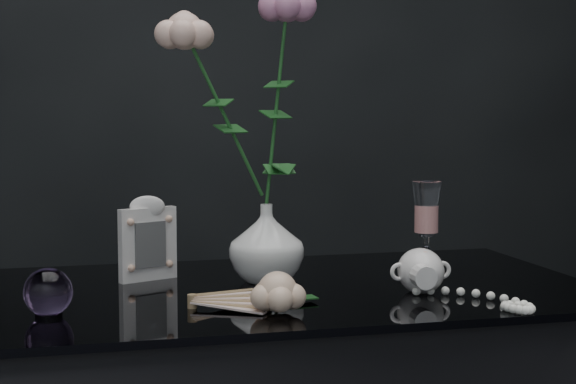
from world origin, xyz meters
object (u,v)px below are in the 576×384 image
object	(u,v)px
vase	(267,243)
loose_rose	(277,292)
pearl_jar	(421,269)
picture_frame	(148,238)
paperweight	(48,292)
wine_glass	(426,230)

from	to	relation	value
vase	loose_rose	xyz separation A→B (m)	(-0.04, -0.23, -0.04)
vase	loose_rose	size ratio (longest dim) A/B	0.75
vase	pearl_jar	bearing A→B (deg)	-33.20
vase	pearl_jar	size ratio (longest dim) A/B	0.51
pearl_jar	picture_frame	bearing A→B (deg)	155.88
picture_frame	paperweight	distance (m)	0.29
vase	picture_frame	xyz separation A→B (m)	(-0.20, 0.06, 0.01)
picture_frame	paperweight	xyz separation A→B (m)	(-0.16, -0.23, -0.04)
wine_glass	paperweight	world-z (taller)	wine_glass
wine_glass	pearl_jar	xyz separation A→B (m)	(-0.06, -0.11, -0.05)
vase	loose_rose	world-z (taller)	vase
vase	picture_frame	bearing A→B (deg)	162.30
vase	loose_rose	bearing A→B (deg)	-99.02
vase	wine_glass	xyz separation A→B (m)	(0.28, -0.03, 0.02)
picture_frame	pearl_jar	xyz separation A→B (m)	(0.42, -0.21, -0.04)
picture_frame	pearl_jar	distance (m)	0.47
loose_rose	pearl_jar	world-z (taller)	pearl_jar
pearl_jar	loose_rose	bearing A→B (deg)	-159.07
vase	pearl_jar	world-z (taller)	vase
wine_glass	picture_frame	world-z (taller)	wine_glass
wine_glass	vase	bearing A→B (deg)	173.31
vase	wine_glass	bearing A→B (deg)	-6.69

